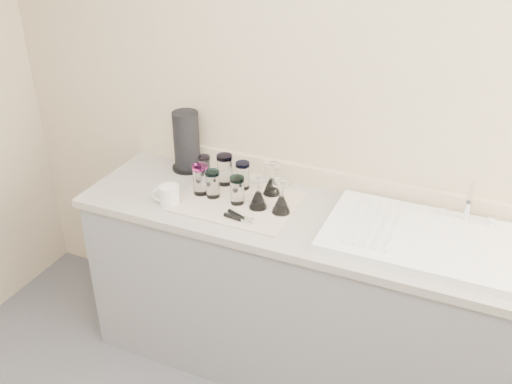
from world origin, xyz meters
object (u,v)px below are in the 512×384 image
at_px(tumbler_magenta, 200,179).
at_px(tumbler_blue, 213,184).
at_px(tumbler_teal, 204,167).
at_px(can_opener, 240,218).
at_px(paper_towel_roll, 187,142).
at_px(sink_unit, 425,238).
at_px(goblet_front_right, 281,202).
at_px(goblet_front_left, 258,197).
at_px(tumbler_purple, 243,175).
at_px(tumbler_cyan, 225,169).
at_px(goblet_back_left, 272,184).
at_px(white_mug, 169,195).
at_px(tumbler_lavender, 237,190).

bearing_deg(tumbler_magenta, tumbler_blue, -3.78).
relative_size(tumbler_teal, can_opener, 0.80).
height_order(can_opener, paper_towel_roll, paper_towel_roll).
bearing_deg(tumbler_blue, sink_unit, 1.29).
bearing_deg(tumbler_blue, goblet_front_right, -0.50).
distance_m(goblet_front_left, goblet_front_right, 0.11).
bearing_deg(paper_towel_roll, tumbler_teal, -29.35).
height_order(tumbler_purple, tumbler_blue, tumbler_purple).
bearing_deg(tumbler_magenta, paper_towel_roll, 131.82).
height_order(sink_unit, tumbler_cyan, sink_unit).
xyz_separation_m(tumbler_purple, goblet_back_left, (0.15, 0.01, -0.02)).
relative_size(tumbler_purple, white_mug, 0.99).
xyz_separation_m(goblet_front_left, can_opener, (-0.03, -0.13, -0.04)).
xyz_separation_m(goblet_front_left, goblet_front_right, (0.11, 0.00, -0.00)).
relative_size(tumbler_purple, tumbler_lavender, 1.02).
distance_m(goblet_front_left, can_opener, 0.14).
height_order(tumbler_magenta, goblet_front_right, goblet_front_right).
bearing_deg(tumbler_magenta, sink_unit, 0.96).
distance_m(goblet_back_left, goblet_front_right, 0.18).
bearing_deg(white_mug, paper_towel_roll, 106.16).
height_order(tumbler_blue, goblet_back_left, goblet_back_left).
relative_size(goblet_front_right, paper_towel_roll, 0.49).
bearing_deg(white_mug, tumbler_cyan, 60.64).
height_order(sink_unit, goblet_front_left, sink_unit).
xyz_separation_m(tumbler_teal, tumbler_lavender, (0.25, -0.15, 0.01)).
distance_m(tumbler_lavender, white_mug, 0.32).
bearing_deg(can_opener, tumbler_cyan, 127.27).
xyz_separation_m(goblet_back_left, white_mug, (-0.40, -0.27, -0.01)).
height_order(sink_unit, white_mug, sink_unit).
height_order(tumbler_magenta, goblet_back_left, goblet_back_left).
xyz_separation_m(tumbler_blue, white_mug, (-0.16, -0.13, -0.03)).
xyz_separation_m(tumbler_cyan, goblet_front_right, (0.35, -0.14, -0.03)).
distance_m(tumbler_purple, tumbler_blue, 0.16).
relative_size(goblet_front_left, white_mug, 1.11).
xyz_separation_m(tumbler_purple, paper_towel_roll, (-0.36, 0.09, 0.07)).
relative_size(sink_unit, tumbler_blue, 6.14).
xyz_separation_m(tumbler_purple, goblet_front_right, (0.25, -0.14, -0.02)).
distance_m(sink_unit, tumbler_teal, 1.11).
relative_size(tumbler_teal, tumbler_magenta, 0.84).
distance_m(sink_unit, goblet_front_left, 0.75).
bearing_deg(goblet_front_right, paper_towel_roll, 159.67).
bearing_deg(tumbler_lavender, sink_unit, 2.11).
bearing_deg(tumbler_cyan, white_mug, -119.36).
bearing_deg(tumbler_teal, can_opener, -40.82).
bearing_deg(goblet_front_right, tumbler_lavender, -178.36).
distance_m(tumbler_magenta, white_mug, 0.17).
bearing_deg(tumbler_teal, goblet_back_left, -0.84).
relative_size(tumbler_cyan, goblet_back_left, 1.01).
xyz_separation_m(tumbler_blue, goblet_front_left, (0.23, -0.01, -0.02)).
relative_size(tumbler_magenta, goblet_back_left, 0.97).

